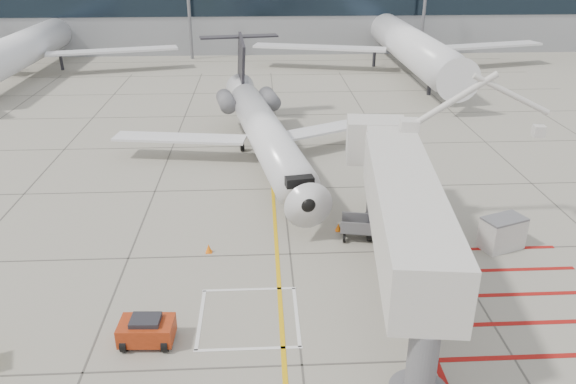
{
  "coord_description": "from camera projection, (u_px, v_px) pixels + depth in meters",
  "views": [
    {
      "loc": [
        -1.35,
        -20.17,
        14.43
      ],
      "look_at": [
        0.0,
        6.0,
        2.5
      ],
      "focal_mm": 35.0,
      "sensor_mm": 36.0,
      "label": 1
    }
  ],
  "objects": [
    {
      "name": "jet_bridge",
      "position": [
        405.0,
        223.0,
        23.43
      ],
      "size": [
        10.42,
        18.63,
        7.11
      ],
      "primitive_type": null,
      "rotation": [
        0.0,
        0.0,
        -0.12
      ],
      "color": "silver",
      "rests_on": "ground_plane"
    },
    {
      "name": "baggage_cart",
      "position": [
        360.0,
        228.0,
        29.18
      ],
      "size": [
        2.22,
        1.64,
        1.27
      ],
      "primitive_type": null,
      "rotation": [
        0.0,
        0.0,
        -0.2
      ],
      "color": "#515156",
      "rests_on": "ground_plane"
    },
    {
      "name": "regional_jet",
      "position": [
        271.0,
        122.0,
        36.18
      ],
      "size": [
        25.72,
        30.29,
        7.09
      ],
      "primitive_type": null,
      "rotation": [
        0.0,
        0.0,
        0.17
      ],
      "color": "silver",
      "rests_on": "ground_plane"
    },
    {
      "name": "cone_side",
      "position": [
        338.0,
        227.0,
        30.15
      ],
      "size": [
        0.33,
        0.33,
        0.45
      ],
      "primitive_type": "cone",
      "color": "orange",
      "rests_on": "ground_plane"
    },
    {
      "name": "bg_aircraft_b",
      "position": [
        24.0,
        25.0,
        62.61
      ],
      "size": [
        33.11,
        36.79,
        11.04
      ],
      "primitive_type": null,
      "color": "silver",
      "rests_on": "ground_plane"
    },
    {
      "name": "pushback_tug",
      "position": [
        147.0,
        330.0,
        21.67
      ],
      "size": [
        2.14,
        1.4,
        1.22
      ],
      "primitive_type": null,
      "rotation": [
        0.0,
        0.0,
        -0.05
      ],
      "color": "#A12E0F",
      "rests_on": "ground_plane"
    },
    {
      "name": "ground_power_unit",
      "position": [
        502.0,
        233.0,
        28.27
      ],
      "size": [
        2.42,
        1.91,
        1.67
      ],
      "primitive_type": null,
      "rotation": [
        0.0,
        0.0,
        0.37
      ],
      "color": "beige",
      "rests_on": "ground_plane"
    },
    {
      "name": "bg_aircraft_c",
      "position": [
        405.0,
        19.0,
        64.48
      ],
      "size": [
        35.16,
        39.07,
        11.72
      ],
      "primitive_type": null,
      "color": "silver",
      "rests_on": "ground_plane"
    },
    {
      "name": "cone_nose",
      "position": [
        209.0,
        248.0,
        28.07
      ],
      "size": [
        0.33,
        0.33,
        0.46
      ],
      "primitive_type": "cone",
      "color": "orange",
      "rests_on": "ground_plane"
    },
    {
      "name": "ground_plane",
      "position": [
        295.0,
        301.0,
        24.37
      ],
      "size": [
        260.0,
        260.0,
        0.0
      ],
      "primitive_type": "plane",
      "color": "gray",
      "rests_on": "ground"
    }
  ]
}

